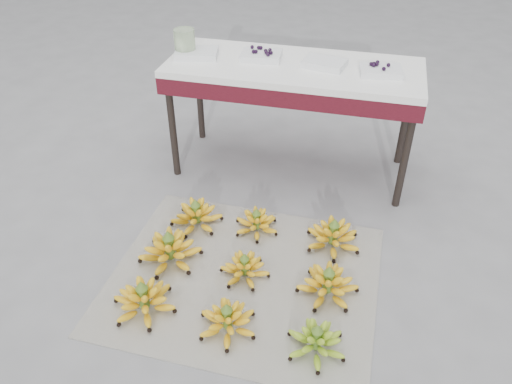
% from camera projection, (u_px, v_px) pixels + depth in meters
% --- Properties ---
extents(ground, '(60.00, 60.00, 0.00)m').
position_uv_depth(ground, '(222.00, 273.00, 2.41)').
color(ground, slate).
rests_on(ground, ground).
extents(newspaper_mat, '(1.26, 1.06, 0.01)m').
position_uv_depth(newspaper_mat, '(244.00, 278.00, 2.39)').
color(newspaper_mat, white).
rests_on(newspaper_mat, ground).
extents(bunch_front_left, '(0.36, 0.36, 0.17)m').
position_uv_depth(bunch_front_left, '(144.00, 300.00, 2.19)').
color(bunch_front_left, yellow).
rests_on(bunch_front_left, newspaper_mat).
extents(bunch_front_center, '(0.32, 0.32, 0.16)m').
position_uv_depth(bunch_front_center, '(227.00, 321.00, 2.11)').
color(bunch_front_center, yellow).
rests_on(bunch_front_center, newspaper_mat).
extents(bunch_front_right, '(0.33, 0.33, 0.15)m').
position_uv_depth(bunch_front_right, '(316.00, 341.00, 2.02)').
color(bunch_front_right, '#79B030').
rests_on(bunch_front_right, newspaper_mat).
extents(bunch_mid_left, '(0.40, 0.40, 0.19)m').
position_uv_depth(bunch_mid_left, '(170.00, 250.00, 2.44)').
color(bunch_mid_left, yellow).
rests_on(bunch_mid_left, newspaper_mat).
extents(bunch_mid_center, '(0.28, 0.28, 0.14)m').
position_uv_depth(bunch_mid_center, '(245.00, 268.00, 2.37)').
color(bunch_mid_center, yellow).
rests_on(bunch_mid_center, newspaper_mat).
extents(bunch_mid_right, '(0.33, 0.33, 0.17)m').
position_uv_depth(bunch_mid_right, '(328.00, 284.00, 2.27)').
color(bunch_mid_right, yellow).
rests_on(bunch_mid_right, newspaper_mat).
extents(bunch_back_left, '(0.32, 0.32, 0.17)m').
position_uv_depth(bunch_back_left, '(196.00, 216.00, 2.67)').
color(bunch_back_left, yellow).
rests_on(bunch_back_left, newspaper_mat).
extents(bunch_back_center, '(0.31, 0.31, 0.14)m').
position_uv_depth(bunch_back_center, '(256.00, 223.00, 2.64)').
color(bunch_back_center, yellow).
rests_on(bunch_back_center, newspaper_mat).
extents(bunch_back_right, '(0.37, 0.37, 0.17)m').
position_uv_depth(bunch_back_right, '(333.00, 236.00, 2.54)').
color(bunch_back_right, yellow).
rests_on(bunch_back_right, newspaper_mat).
extents(vendor_table, '(1.42, 0.57, 0.68)m').
position_uv_depth(vendor_table, '(293.00, 78.00, 2.82)').
color(vendor_table, black).
rests_on(vendor_table, ground).
extents(tray_far_left, '(0.27, 0.22, 0.04)m').
position_uv_depth(tray_far_left, '(197.00, 53.00, 2.86)').
color(tray_far_left, silver).
rests_on(tray_far_left, vendor_table).
extents(tray_left, '(0.24, 0.18, 0.06)m').
position_uv_depth(tray_left, '(261.00, 55.00, 2.83)').
color(tray_left, silver).
rests_on(tray_left, vendor_table).
extents(tray_right, '(0.25, 0.20, 0.04)m').
position_uv_depth(tray_right, '(325.00, 63.00, 2.74)').
color(tray_right, silver).
rests_on(tray_right, vendor_table).
extents(tray_far_right, '(0.24, 0.19, 0.06)m').
position_uv_depth(tray_far_right, '(381.00, 70.00, 2.65)').
color(tray_far_right, silver).
rests_on(tray_far_right, vendor_table).
extents(glass_jar, '(0.16, 0.16, 0.15)m').
position_uv_depth(glass_jar, '(185.00, 43.00, 2.84)').
color(glass_jar, '#D1ECBB').
rests_on(glass_jar, vendor_table).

